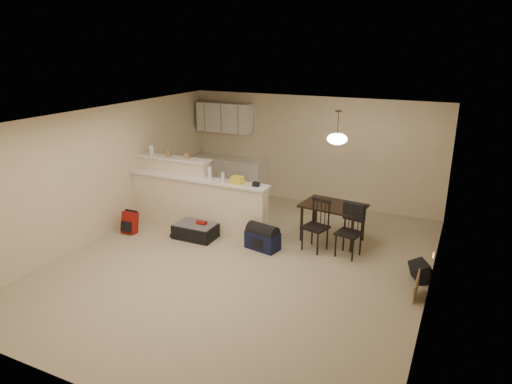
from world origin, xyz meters
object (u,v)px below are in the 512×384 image
Objects in this scene: red_backpack at (130,222)px; black_daypack at (421,272)px; dining_chair_near at (315,226)px; pendant_lamp at (337,138)px; dining_table at (333,209)px; navy_duffel at (263,240)px; dining_chair_far at (349,232)px; suitcase at (196,231)px.

red_backpack is 1.25× the size of black_daypack.
dining_chair_near is 2.18× the size of red_backpack.
pendant_lamp reaches higher than black_daypack.
dining_table reaches higher than black_daypack.
navy_duffel is 2.77m from black_daypack.
navy_duffel is at bearing -138.61° from pendant_lamp.
navy_duffel is (-1.49, -0.38, -0.30)m from dining_chair_far.
dining_table is at bearing -90.00° from pendant_lamp.
red_backpack is at bearing -165.83° from suitcase.
navy_duffel is at bearing 3.67° from suitcase.
pendant_lamp is 1.62m from dining_chair_near.
dining_chair_near is at bearing 11.19° from suitcase.
suitcase is at bearing -157.20° from pendant_lamp.
dining_chair_far is 2.67× the size of black_daypack.
suitcase is at bearing 62.68° from black_daypack.
dining_chair_far is (0.61, 0.01, -0.01)m from dining_chair_near.
dining_chair_near is 1.18× the size of suitcase.
dining_table is at bearing 33.27° from black_daypack.
dining_chair_near is at bearing 11.41° from red_backpack.
pendant_lamp is 0.77× the size of suitcase.
pendant_lamp reaches higher than suitcase.
black_daypack is (2.77, 0.00, -0.01)m from navy_duffel.
red_backpack is at bearing -153.91° from dining_table.
dining_table is 2.02× the size of navy_duffel.
black_daypack is at bearing 0.85° from suitcase.
dining_chair_far reaches higher than dining_table.
navy_duffel is 1.75× the size of black_daypack.
dining_chair_far reaches higher than suitcase.
dining_chair_near is at bearing -100.54° from dining_table.
suitcase is (-2.43, -1.02, -1.85)m from pendant_lamp.
pendant_lamp is at bearing 18.60° from red_backpack.
red_backpack reaches higher than navy_duffel.
dining_chair_far is at bearing 25.94° from navy_duffel.
dining_chair_near is at bearing 34.50° from navy_duffel.
dining_table is 2.69m from suitcase.
red_backpack reaches higher than black_daypack.
dining_table is 1.31× the size of dining_chair_near.
dining_chair_far is 1.16× the size of suitcase.
navy_duffel reaches higher than suitcase.
dining_chair_far reaches higher than black_daypack.
dining_table is at bearing 53.12° from navy_duffel.
dining_chair_near reaches higher than suitcase.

